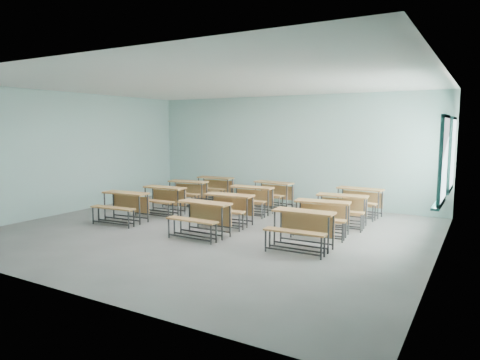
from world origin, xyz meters
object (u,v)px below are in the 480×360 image
at_px(desk_unit_r2c2, 341,206).
at_px(desk_unit_r0c0, 123,203).
at_px(desk_unit_r3c1, 272,190).
at_px(desk_unit_r0c1, 202,214).
at_px(desk_unit_r1c2, 321,213).
at_px(desk_unit_r2c0, 186,189).
at_px(desk_unit_r1c1, 227,205).
at_px(desk_unit_r2c1, 250,196).
at_px(desk_unit_r3c0, 214,185).
at_px(desk_unit_r0c2, 302,224).
at_px(desk_unit_r1c0, 162,196).
at_px(desk_unit_r3c2, 358,198).

bearing_deg(desk_unit_r2c2, desk_unit_r0c0, -159.44).
bearing_deg(desk_unit_r3c1, desk_unit_r0c1, -80.31).
height_order(desk_unit_r1c2, desk_unit_r2c0, same).
xyz_separation_m(desk_unit_r1c1, desk_unit_r2c1, (-0.17, 1.41, 0.00)).
bearing_deg(desk_unit_r0c0, desk_unit_r2c1, 43.28).
xyz_separation_m(desk_unit_r0c1, desk_unit_r3c0, (-2.26, 3.85, 0.00)).
height_order(desk_unit_r0c2, desk_unit_r3c0, same).
distance_m(desk_unit_r0c2, desk_unit_r2c2, 2.23).
relative_size(desk_unit_r0c2, desk_unit_r1c0, 0.99).
bearing_deg(desk_unit_r1c1, desk_unit_r0c1, -90.03).
bearing_deg(desk_unit_r3c0, desk_unit_r1c0, -91.34).
xyz_separation_m(desk_unit_r3c1, desk_unit_r3c2, (2.47, -0.01, 0.00)).
bearing_deg(desk_unit_r1c1, desk_unit_r1c2, 1.39).
bearing_deg(desk_unit_r2c0, desk_unit_r3c2, 5.05).
xyz_separation_m(desk_unit_r0c1, desk_unit_r2c2, (2.23, 2.38, 0.00)).
relative_size(desk_unit_r1c0, desk_unit_r3c2, 0.97).
distance_m(desk_unit_r1c1, desk_unit_r2c2, 2.63).
xyz_separation_m(desk_unit_r1c2, desk_unit_r3c2, (0.17, 2.33, 0.00)).
distance_m(desk_unit_r0c2, desk_unit_r3c0, 5.76).
bearing_deg(desk_unit_r1c2, desk_unit_r3c1, 127.66).
xyz_separation_m(desk_unit_r3c0, desk_unit_r3c2, (4.54, -0.16, 0.00)).
bearing_deg(desk_unit_r1c0, desk_unit_r0c0, -101.77).
relative_size(desk_unit_r1c1, desk_unit_r2c1, 1.00).
distance_m(desk_unit_r0c2, desk_unit_r3c1, 4.26).
height_order(desk_unit_r0c2, desk_unit_r1c1, same).
height_order(desk_unit_r3c0, desk_unit_r3c2, same).
relative_size(desk_unit_r1c0, desk_unit_r3c0, 1.00).
height_order(desk_unit_r1c2, desk_unit_r2c2, same).
bearing_deg(desk_unit_r2c1, desk_unit_r3c0, 142.88).
relative_size(desk_unit_r2c2, desk_unit_r3c2, 1.00).
bearing_deg(desk_unit_r1c0, desk_unit_r2c0, 96.59).
relative_size(desk_unit_r0c2, desk_unit_r3c0, 0.99).
xyz_separation_m(desk_unit_r1c0, desk_unit_r2c0, (-0.20, 1.30, 0.00)).
bearing_deg(desk_unit_r1c0, desk_unit_r3c1, 46.86).
bearing_deg(desk_unit_r2c0, desk_unit_r3c0, 75.06).
relative_size(desk_unit_r2c0, desk_unit_r3c2, 1.02).
bearing_deg(desk_unit_r3c0, desk_unit_r3c2, -4.38).
bearing_deg(desk_unit_r0c2, desk_unit_r1c1, 154.69).
distance_m(desk_unit_r1c0, desk_unit_r3c0, 2.50).
height_order(desk_unit_r1c0, desk_unit_r3c1, same).
height_order(desk_unit_r0c2, desk_unit_r2c2, same).
xyz_separation_m(desk_unit_r0c0, desk_unit_r1c2, (4.53, 1.21, 0.00)).
distance_m(desk_unit_r0c2, desk_unit_r2c1, 3.40).
bearing_deg(desk_unit_r1c0, desk_unit_r3c0, 88.73).
xyz_separation_m(desk_unit_r0c0, desk_unit_r0c1, (2.41, -0.15, 0.00)).
bearing_deg(desk_unit_r3c1, desk_unit_r1c1, -80.98).
bearing_deg(desk_unit_r0c1, desk_unit_r3c2, 58.82).
height_order(desk_unit_r0c0, desk_unit_r1c1, same).
bearing_deg(desk_unit_r2c1, desk_unit_r2c2, -8.11).
distance_m(desk_unit_r1c1, desk_unit_r2c1, 1.42).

